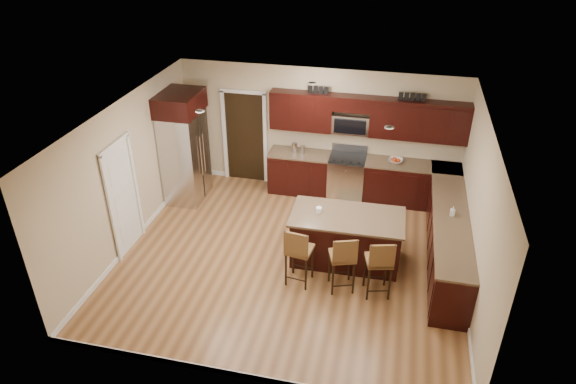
% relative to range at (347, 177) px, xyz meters
% --- Properties ---
extents(floor, '(6.00, 6.00, 0.00)m').
position_rel_range_xyz_m(floor, '(-0.68, -2.45, -0.47)').
color(floor, olive).
rests_on(floor, ground).
extents(ceiling, '(6.00, 6.00, 0.00)m').
position_rel_range_xyz_m(ceiling, '(-0.68, -2.45, 2.23)').
color(ceiling, silver).
rests_on(ceiling, wall_back).
extents(wall_back, '(6.00, 0.00, 6.00)m').
position_rel_range_xyz_m(wall_back, '(-0.68, 0.30, 0.88)').
color(wall_back, '#C0AE8B').
rests_on(wall_back, floor).
extents(wall_left, '(0.00, 5.50, 5.50)m').
position_rel_range_xyz_m(wall_left, '(-3.68, -2.45, 0.88)').
color(wall_left, '#C0AE8B').
rests_on(wall_left, floor).
extents(wall_right, '(0.00, 5.50, 5.50)m').
position_rel_range_xyz_m(wall_right, '(2.32, -2.45, 0.88)').
color(wall_right, '#C0AE8B').
rests_on(wall_right, floor).
extents(base_cabinets, '(4.02, 3.96, 0.92)m').
position_rel_range_xyz_m(base_cabinets, '(1.22, -1.01, -0.01)').
color(base_cabinets, black).
rests_on(base_cabinets, floor).
extents(upper_cabinets, '(4.00, 0.33, 0.80)m').
position_rel_range_xyz_m(upper_cabinets, '(0.36, 0.13, 1.37)').
color(upper_cabinets, black).
rests_on(upper_cabinets, wall_back).
extents(range, '(0.76, 0.64, 1.11)m').
position_rel_range_xyz_m(range, '(0.00, 0.00, 0.00)').
color(range, silver).
rests_on(range, floor).
extents(microwave, '(0.76, 0.31, 0.40)m').
position_rel_range_xyz_m(microwave, '(0.00, 0.15, 1.15)').
color(microwave, silver).
rests_on(microwave, upper_cabinets).
extents(doorway, '(0.85, 0.03, 2.06)m').
position_rel_range_xyz_m(doorway, '(-2.33, 0.28, 0.56)').
color(doorway, black).
rests_on(doorway, floor).
extents(pantry_door, '(0.03, 0.80, 2.04)m').
position_rel_range_xyz_m(pantry_door, '(-3.66, -2.75, 0.55)').
color(pantry_door, white).
rests_on(pantry_door, floor).
extents(letter_decor, '(2.20, 0.03, 0.15)m').
position_rel_range_xyz_m(letter_decor, '(0.22, 0.13, 1.82)').
color(letter_decor, black).
rests_on(letter_decor, upper_cabinets).
extents(island, '(1.96, 1.05, 0.92)m').
position_rel_range_xyz_m(island, '(0.28, -2.26, -0.04)').
color(island, black).
rests_on(island, floor).
extents(stool_left, '(0.46, 0.46, 1.09)m').
position_rel_range_xyz_m(stool_left, '(-0.41, -3.10, 0.21)').
color(stool_left, brown).
rests_on(stool_left, floor).
extents(stool_mid, '(0.50, 0.50, 1.07)m').
position_rel_range_xyz_m(stool_mid, '(0.33, -3.10, 0.19)').
color(stool_mid, brown).
rests_on(stool_mid, floor).
extents(stool_right, '(0.49, 0.49, 1.08)m').
position_rel_range_xyz_m(stool_right, '(0.90, -3.10, 0.20)').
color(stool_right, brown).
rests_on(stool_right, floor).
extents(refrigerator, '(0.79, 1.03, 2.35)m').
position_rel_range_xyz_m(refrigerator, '(-3.30, -0.80, 0.73)').
color(refrigerator, silver).
rests_on(refrigerator, floor).
extents(floor_mat, '(0.84, 0.59, 0.01)m').
position_rel_range_xyz_m(floor_mat, '(0.24, -0.64, -0.47)').
color(floor_mat, brown).
rests_on(floor_mat, floor).
extents(fruit_bowl, '(0.33, 0.33, 0.07)m').
position_rel_range_xyz_m(fruit_bowl, '(0.98, -0.00, 0.48)').
color(fruit_bowl, silver).
rests_on(fruit_bowl, base_cabinets).
extents(soap_bottle, '(0.08, 0.08, 0.17)m').
position_rel_range_xyz_m(soap_bottle, '(2.02, -1.84, 0.53)').
color(soap_bottle, '#B2B2B2').
rests_on(soap_bottle, base_cabinets).
extents(canister_tall, '(0.12, 0.12, 0.22)m').
position_rel_range_xyz_m(canister_tall, '(-1.14, -0.00, 0.56)').
color(canister_tall, silver).
rests_on(canister_tall, base_cabinets).
extents(canister_short, '(0.11, 0.11, 0.18)m').
position_rel_range_xyz_m(canister_short, '(-0.97, -0.00, 0.54)').
color(canister_short, silver).
rests_on(canister_short, base_cabinets).
extents(island_jar, '(0.10, 0.10, 0.10)m').
position_rel_range_xyz_m(island_jar, '(-0.22, -2.26, 0.50)').
color(island_jar, white).
rests_on(island_jar, island).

